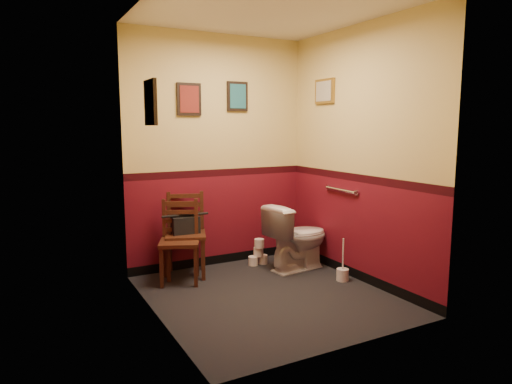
# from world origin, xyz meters

# --- Properties ---
(floor) EXTENTS (2.20, 2.40, 0.00)m
(floor) POSITION_xyz_m (0.00, 0.00, 0.00)
(floor) COLOR black
(floor) RESTS_ON ground
(ceiling) EXTENTS (2.20, 2.40, 0.00)m
(ceiling) POSITION_xyz_m (0.00, 0.00, 2.70)
(ceiling) COLOR silver
(ceiling) RESTS_ON ground
(wall_back) EXTENTS (2.20, 0.00, 2.70)m
(wall_back) POSITION_xyz_m (0.00, 1.20, 1.35)
(wall_back) COLOR maroon
(wall_back) RESTS_ON ground
(wall_front) EXTENTS (2.20, 0.00, 2.70)m
(wall_front) POSITION_xyz_m (0.00, -1.20, 1.35)
(wall_front) COLOR maroon
(wall_front) RESTS_ON ground
(wall_left) EXTENTS (0.00, 2.40, 2.70)m
(wall_left) POSITION_xyz_m (-1.10, 0.00, 1.35)
(wall_left) COLOR maroon
(wall_left) RESTS_ON ground
(wall_right) EXTENTS (0.00, 2.40, 2.70)m
(wall_right) POSITION_xyz_m (1.10, 0.00, 1.35)
(wall_right) COLOR maroon
(wall_right) RESTS_ON ground
(grab_bar) EXTENTS (0.05, 0.56, 0.06)m
(grab_bar) POSITION_xyz_m (1.07, 0.25, 0.95)
(grab_bar) COLOR silver
(grab_bar) RESTS_ON wall_right
(framed_print_back_a) EXTENTS (0.28, 0.04, 0.36)m
(framed_print_back_a) POSITION_xyz_m (-0.35, 1.18, 1.95)
(framed_print_back_a) COLOR black
(framed_print_back_a) RESTS_ON wall_back
(framed_print_back_b) EXTENTS (0.26, 0.04, 0.34)m
(framed_print_back_b) POSITION_xyz_m (0.25, 1.18, 2.00)
(framed_print_back_b) COLOR black
(framed_print_back_b) RESTS_ON wall_back
(framed_print_left) EXTENTS (0.04, 0.30, 0.38)m
(framed_print_left) POSITION_xyz_m (-1.08, 0.10, 1.85)
(framed_print_left) COLOR black
(framed_print_left) RESTS_ON wall_left
(framed_print_right) EXTENTS (0.04, 0.34, 0.28)m
(framed_print_right) POSITION_xyz_m (1.08, 0.60, 2.05)
(framed_print_right) COLOR olive
(framed_print_right) RESTS_ON wall_right
(toilet) EXTENTS (0.81, 0.52, 0.75)m
(toilet) POSITION_xyz_m (0.72, 0.58, 0.38)
(toilet) COLOR white
(toilet) RESTS_ON floor
(toilet_brush) EXTENTS (0.13, 0.13, 0.47)m
(toilet_brush) POSITION_xyz_m (0.93, 0.00, 0.08)
(toilet_brush) COLOR silver
(toilet_brush) RESTS_ON floor
(chair_left) EXTENTS (0.53, 0.53, 0.87)m
(chair_left) POSITION_xyz_m (-0.62, 0.83, 0.44)
(chair_left) COLOR #482515
(chair_left) RESTS_ON floor
(chair_right) EXTENTS (0.55, 0.55, 0.92)m
(chair_right) POSITION_xyz_m (-0.49, 1.00, 0.46)
(chair_right) COLOR #482515
(chair_right) RESTS_ON floor
(handbag) EXTENTS (0.31, 0.17, 0.22)m
(handbag) POSITION_xyz_m (-0.50, 0.96, 0.58)
(handbag) COLOR black
(handbag) RESTS_ON chair_right
(tp_stack) EXTENTS (0.25, 0.15, 0.32)m
(tp_stack) POSITION_xyz_m (0.40, 0.94, 0.13)
(tp_stack) COLOR silver
(tp_stack) RESTS_ON floor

